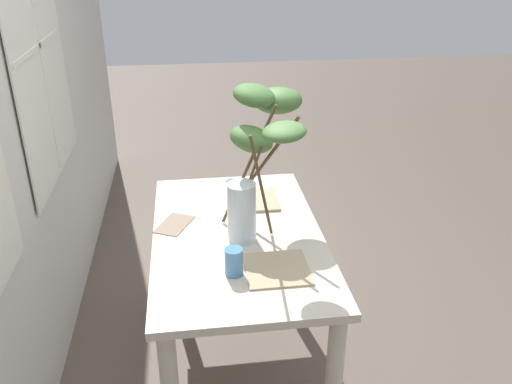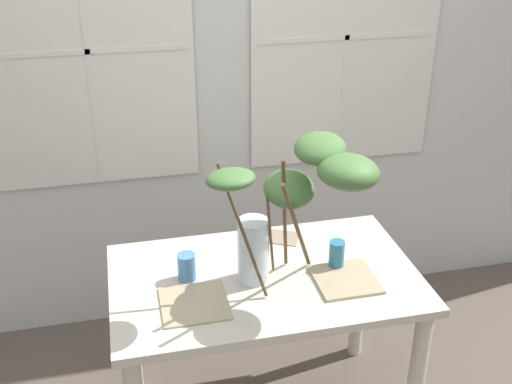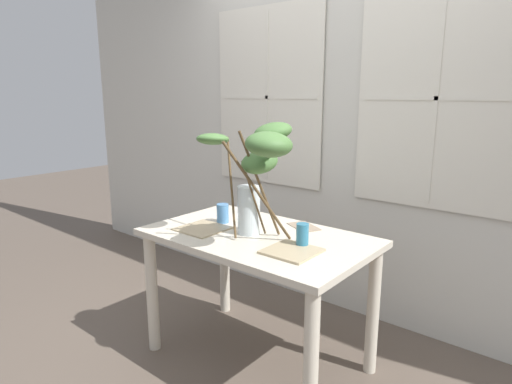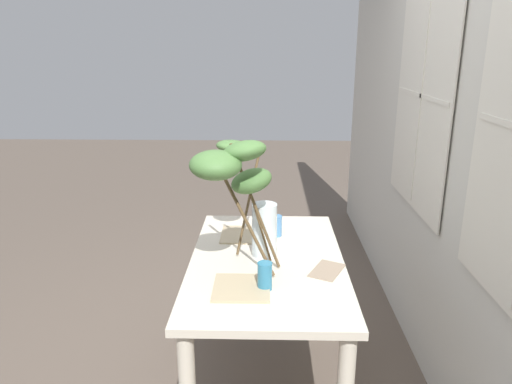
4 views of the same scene
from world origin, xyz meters
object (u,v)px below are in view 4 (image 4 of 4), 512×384
object	(u,v)px
drinking_glass_blue_right	(266,276)
drinking_glass_blue_left	(276,226)
plate_square_left	(245,235)
dining_table	(268,283)
plate_square_right	(242,288)
vase_with_branches	(244,185)

from	to	relation	value
drinking_glass_blue_right	drinking_glass_blue_left	bearing A→B (deg)	174.93
drinking_glass_blue_left	drinking_glass_blue_right	xyz separation A→B (m)	(0.60, -0.05, 0.00)
plate_square_left	drinking_glass_blue_right	bearing A→B (deg)	11.10
dining_table	drinking_glass_blue_right	xyz separation A→B (m)	(0.30, -0.01, 0.19)
plate_square_right	drinking_glass_blue_right	bearing A→B (deg)	93.22
dining_table	drinking_glass_blue_left	xyz separation A→B (m)	(-0.31, 0.04, 0.19)
drinking_glass_blue_right	plate_square_left	distance (m)	0.61
vase_with_branches	drinking_glass_blue_right	size ratio (longest dim) A/B	5.58
drinking_glass_blue_right	plate_square_left	world-z (taller)	drinking_glass_blue_right
vase_with_branches	drinking_glass_blue_left	bearing A→B (deg)	158.20
drinking_glass_blue_left	plate_square_right	world-z (taller)	drinking_glass_blue_left
vase_with_branches	drinking_glass_blue_left	xyz separation A→B (m)	(-0.38, 0.15, -0.34)
dining_table	vase_with_branches	xyz separation A→B (m)	(0.08, -0.11, 0.53)
dining_table	drinking_glass_blue_right	world-z (taller)	drinking_glass_blue_right
vase_with_branches	drinking_glass_blue_left	size ratio (longest dim) A/B	5.99
dining_table	plate_square_left	world-z (taller)	plate_square_left
dining_table	drinking_glass_blue_left	bearing A→B (deg)	171.67
vase_with_branches	plate_square_left	world-z (taller)	vase_with_branches
dining_table	vase_with_branches	bearing A→B (deg)	-54.17
drinking_glass_blue_left	plate_square_left	distance (m)	0.18
drinking_glass_blue_left	plate_square_right	distance (m)	0.63
dining_table	drinking_glass_blue_right	bearing A→B (deg)	-1.68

